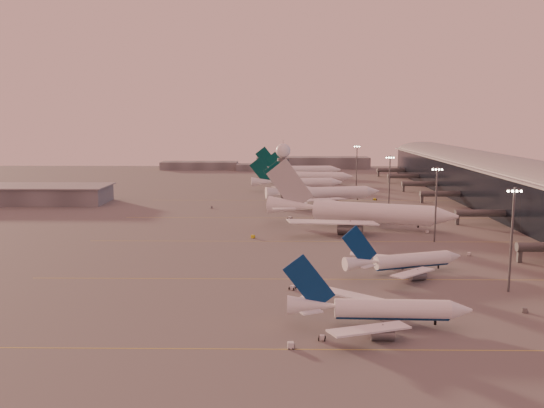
{
  "coord_description": "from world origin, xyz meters",
  "views": [
    {
      "loc": [
        3.63,
        -132.75,
        41.19
      ],
      "look_at": [
        0.75,
        72.92,
        9.87
      ],
      "focal_mm": 38.0,
      "sensor_mm": 36.0,
      "label": 1
    }
  ],
  "objects": [
    {
      "name": "gsv_truck_d",
      "position": [
        -27.59,
        124.89,
        1.05
      ],
      "size": [
        3.43,
        5.43,
        2.06
      ],
      "color": "#5C5F62",
      "rests_on": "ground"
    },
    {
      "name": "gsv_catering_a",
      "position": [
        55.88,
        -14.79,
        2.02
      ],
      "size": [
        5.36,
        3.63,
        4.04
      ],
      "color": "#5C5F62",
      "rests_on": "ground"
    },
    {
      "name": "narrowbody_near",
      "position": [
        23.21,
        -23.39,
        2.95
      ],
      "size": [
        37.31,
        29.77,
        14.57
      ],
      "color": "white",
      "rests_on": "ground"
    },
    {
      "name": "gsv_truck_c",
      "position": [
        -5.29,
        60.11,
        1.14
      ],
      "size": [
        5.3,
        5.3,
        2.23
      ],
      "color": "yellow",
      "rests_on": "ground"
    },
    {
      "name": "widebody_white",
      "position": [
        33.41,
        78.81,
        4.4
      ],
      "size": [
        69.6,
        54.9,
        25.36
      ],
      "color": "white",
      "rests_on": "ground"
    },
    {
      "name": "gsv_tug_hangar",
      "position": [
        50.87,
        150.91,
        0.49
      ],
      "size": [
        3.84,
        3.2,
        0.95
      ],
      "color": "yellow",
      "rests_on": "ground"
    },
    {
      "name": "greentail_d",
      "position": [
        16.74,
        258.43,
        3.75
      ],
      "size": [
        58.44,
        47.09,
        21.22
      ],
      "color": "white",
      "rests_on": "ground"
    },
    {
      "name": "terminal",
      "position": [
        107.88,
        110.09,
        10.52
      ],
      "size": [
        57.0,
        362.0,
        23.04
      ],
      "color": "black",
      "rests_on": "ground"
    },
    {
      "name": "gsv_truck_b",
      "position": [
        60.65,
        35.74,
        1.02
      ],
      "size": [
        5.27,
        3.14,
        2.01
      ],
      "color": "silver",
      "rests_on": "ground"
    },
    {
      "name": "greentail_c",
      "position": [
        22.27,
        221.22,
        3.48
      ],
      "size": [
        54.15,
        43.47,
        19.72
      ],
      "color": "white",
      "rests_on": "ground"
    },
    {
      "name": "mast_b",
      "position": [
        55.0,
        55.0,
        13.74
      ],
      "size": [
        3.6,
        0.56,
        25.0
      ],
      "color": "#4E5055",
      "rests_on": "ground"
    },
    {
      "name": "radar_tower",
      "position": [
        5.0,
        120.0,
        20.95
      ],
      "size": [
        6.4,
        6.4,
        31.1
      ],
      "color": "#4E5055",
      "rests_on": "ground"
    },
    {
      "name": "mast_d",
      "position": [
        48.0,
        200.0,
        13.74
      ],
      "size": [
        3.6,
        0.56,
        25.0
      ],
      "color": "#4E5055",
      "rests_on": "ground"
    },
    {
      "name": "narrowbody_mid",
      "position": [
        36.54,
        15.69,
        2.82
      ],
      "size": [
        34.3,
        26.9,
        13.91
      ],
      "color": "white",
      "rests_on": "ground"
    },
    {
      "name": "greentail_a",
      "position": [
        24.76,
        140.32,
        3.69
      ],
      "size": [
        56.71,
        45.32,
        20.88
      ],
      "color": "white",
      "rests_on": "ground"
    },
    {
      "name": "gsv_catering_b",
      "position": [
        56.55,
        69.89,
        1.8
      ],
      "size": [
        4.62,
        2.6,
        3.59
      ],
      "color": "silver",
      "rests_on": "ground"
    },
    {
      "name": "gsv_tug_near",
      "position": [
        11.51,
        -30.65,
        0.45
      ],
      "size": [
        2.31,
        3.32,
        0.87
      ],
      "color": "silver",
      "rests_on": "ground"
    },
    {
      "name": "gsv_tug_far",
      "position": [
        7.65,
        96.3,
        0.54
      ],
      "size": [
        3.49,
        4.21,
        1.04
      ],
      "color": "silver",
      "rests_on": "ground"
    },
    {
      "name": "ground",
      "position": [
        0.0,
        0.0,
        0.0
      ],
      "size": [
        700.0,
        700.0,
        0.0
      ],
      "primitive_type": "plane",
      "color": "#535151",
      "rests_on": "ground"
    },
    {
      "name": "distant_horizon",
      "position": [
        2.62,
        325.14,
        3.89
      ],
      "size": [
        165.0,
        37.5,
        9.0
      ],
      "color": "slate",
      "rests_on": "ground"
    },
    {
      "name": "taxiway_markings",
      "position": [
        30.0,
        56.0,
        0.01
      ],
      "size": [
        180.0,
        185.25,
        0.02
      ],
      "color": "gold",
      "rests_on": "ground"
    },
    {
      "name": "hangar",
      "position": [
        -120.0,
        140.0,
        4.32
      ],
      "size": [
        82.0,
        27.0,
        8.5
      ],
      "color": "slate",
      "rests_on": "ground"
    },
    {
      "name": "gsv_truck_a",
      "position": [
        6.09,
        -34.63,
        1.23
      ],
      "size": [
        6.07,
        2.51,
        2.41
      ],
      "color": "silver",
      "rests_on": "ground"
    },
    {
      "name": "mast_a",
      "position": [
        58.0,
        0.0,
        13.74
      ],
      "size": [
        3.6,
        0.56,
        25.0
      ],
      "color": "#4E5055",
      "rests_on": "ground"
    },
    {
      "name": "mast_c",
      "position": [
        50.0,
        110.0,
        13.74
      ],
      "size": [
        3.6,
        0.56,
        25.0
      ],
      "color": "#4E5055",
      "rests_on": "ground"
    },
    {
      "name": "greentail_b",
      "position": [
        13.33,
        187.31,
        3.35
      ],
      "size": [
        52.21,
        42.03,
        18.96
      ],
      "color": "white",
      "rests_on": "ground"
    },
    {
      "name": "gsv_tug_mid",
      "position": [
        6.68,
        0.84,
        0.48
      ],
      "size": [
        3.78,
        3.17,
        0.93
      ],
      "color": "silver",
      "rests_on": "ground"
    }
  ]
}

